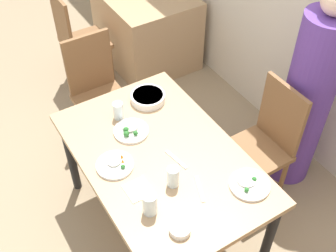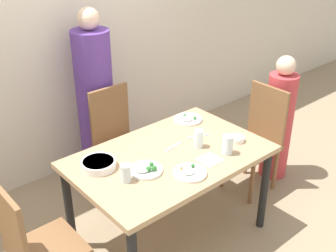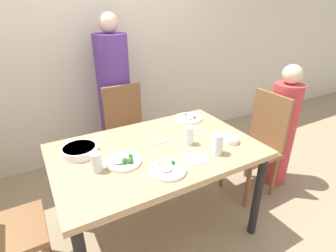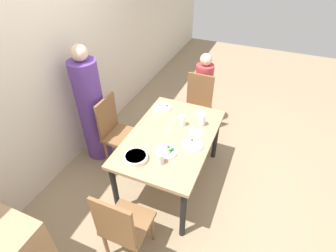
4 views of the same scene
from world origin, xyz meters
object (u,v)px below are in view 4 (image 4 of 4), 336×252
Objects in this scene: chair_child_spot at (197,106)px; chair_adult_spot at (116,130)px; plate_rice_adult at (167,151)px; glass_water_tall at (161,159)px; person_adult at (92,110)px; bowl_curry at (136,157)px; person_child at (203,93)px.

chair_adult_spot is at bearing -129.36° from chair_child_spot.
plate_rice_adult is 0.16m from glass_water_tall.
chair_adult_spot is at bearing -90.00° from person_adult.
person_adult is 13.19× the size of glass_water_tall.
plate_rice_adult is (0.21, -0.24, -0.01)m from bowl_curry.
chair_child_spot reaches higher than bowl_curry.
bowl_curry is 0.32m from plate_rice_adult.
person_adult is (-0.94, 1.10, 0.23)m from chair_child_spot.
person_adult is at bearing 90.00° from chair_adult_spot.
chair_adult_spot is 0.40m from person_adult.
plate_rice_adult is (-0.36, -1.18, 0.03)m from person_adult.
person_child reaches higher than chair_adult_spot.
chair_adult_spot reaches higher than bowl_curry.
glass_water_tall is at bearing -178.71° from plate_rice_adult.
chair_adult_spot is 4.02× the size of bowl_curry.
person_child is at bearing 2.69° from glass_water_tall.
chair_child_spot is at bearing 3.23° from glass_water_tall.
bowl_curry is at bearing 174.76° from person_child.
chair_adult_spot reaches higher than plate_rice_adult.
glass_water_tall reaches higher than plate_rice_adult.
glass_water_tall is (-0.16, -0.00, 0.04)m from plate_rice_adult.
chair_child_spot reaches higher than plate_rice_adult.
plate_rice_adult reaches higher than bowl_curry.
glass_water_tall is (-0.52, -1.19, 0.08)m from person_adult.
person_adult reaches higher than chair_adult_spot.
glass_water_tall is (-0.52, -0.86, 0.30)m from chair_adult_spot.
bowl_curry is at bearing -132.86° from chair_adult_spot.
chair_adult_spot is at bearing 47.14° from bowl_curry.
chair_child_spot is 4.02× the size of bowl_curry.
bowl_curry is (-0.56, -0.61, 0.27)m from chair_adult_spot.
person_adult is 1.30m from glass_water_tall.
chair_adult_spot is at bearing 67.21° from plate_rice_adult.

